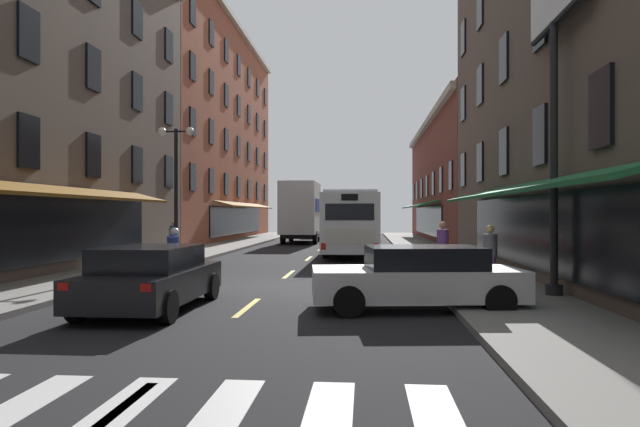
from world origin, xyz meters
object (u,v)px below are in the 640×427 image
(sedan_mid, at_px, (317,230))
(street_lamp_twin, at_px, (176,188))
(sedan_near, at_px, (151,277))
(transit_bus, at_px, (353,222))
(pedestrian_mid, at_px, (443,248))
(bicycle_near, at_px, (117,265))
(motorcycle_rider, at_px, (175,260))
(pedestrian_far, at_px, (490,256))
(billboard_sign, at_px, (554,34))
(sedan_far, at_px, (418,277))
(pedestrian_near, at_px, (174,236))
(box_truck, at_px, (302,213))

(sedan_mid, xyz_separation_m, street_lamp_twin, (-3.08, -26.24, 2.36))
(sedan_near, distance_m, street_lamp_twin, 9.61)
(transit_bus, relative_size, pedestrian_mid, 7.44)
(bicycle_near, relative_size, pedestrian_mid, 1.01)
(motorcycle_rider, height_order, bicycle_near, motorcycle_rider)
(pedestrian_far, bearing_deg, sedan_near, 72.50)
(billboard_sign, distance_m, sedan_far, 6.71)
(pedestrian_mid, height_order, pedestrian_far, pedestrian_mid)
(sedan_near, distance_m, pedestrian_near, 14.50)
(sedan_near, xyz_separation_m, pedestrian_far, (7.83, 3.18, 0.27))
(billboard_sign, height_order, sedan_mid, billboard_sign)
(box_truck, relative_size, bicycle_near, 4.25)
(motorcycle_rider, bearing_deg, sedan_near, -76.82)
(pedestrian_near, xyz_separation_m, pedestrian_far, (12.36, -10.59, -0.01))
(pedestrian_near, relative_size, street_lamp_twin, 0.31)
(box_truck, height_order, pedestrian_near, box_truck)
(motorcycle_rider, relative_size, pedestrian_near, 1.29)
(billboard_sign, distance_m, street_lamp_twin, 14.00)
(transit_bus, relative_size, sedan_near, 2.92)
(sedan_far, bearing_deg, sedan_mid, 98.69)
(pedestrian_far, bearing_deg, motorcycle_rider, 44.90)
(pedestrian_far, bearing_deg, transit_bus, -24.52)
(sedan_near, distance_m, pedestrian_far, 8.46)
(box_truck, xyz_separation_m, sedan_far, (5.58, -26.09, -1.45))
(pedestrian_near, relative_size, pedestrian_far, 0.99)
(billboard_sign, distance_m, box_truck, 26.51)
(box_truck, xyz_separation_m, motorcycle_rider, (-1.06, -22.58, -1.44))
(box_truck, relative_size, pedestrian_far, 4.43)
(box_truck, distance_m, pedestrian_near, 13.70)
(motorcycle_rider, xyz_separation_m, pedestrian_far, (8.77, -0.84, 0.26))
(motorcycle_rider, bearing_deg, box_truck, 87.30)
(sedan_mid, distance_m, bicycle_near, 30.70)
(billboard_sign, bearing_deg, sedan_mid, 104.57)
(sedan_far, distance_m, pedestrian_far, 3.42)
(transit_bus, distance_m, sedan_near, 18.04)
(sedan_near, distance_m, pedestrian_mid, 9.10)
(sedan_near, bearing_deg, pedestrian_mid, 39.87)
(billboard_sign, relative_size, motorcycle_rider, 3.85)
(sedan_far, height_order, pedestrian_near, pedestrian_near)
(sedan_far, height_order, pedestrian_mid, pedestrian_mid)
(transit_bus, bearing_deg, pedestrian_near, -155.82)
(box_truck, height_order, sedan_mid, box_truck)
(transit_bus, distance_m, street_lamp_twin, 10.97)
(box_truck, bearing_deg, sedan_mid, 88.08)
(motorcycle_rider, bearing_deg, pedestrian_far, -5.47)
(box_truck, bearing_deg, bicycle_near, -98.02)
(pedestrian_mid, bearing_deg, bicycle_near, 105.55)
(bicycle_near, bearing_deg, sedan_near, -57.48)
(sedan_far, relative_size, pedestrian_near, 2.87)
(sedan_near, relative_size, pedestrian_mid, 2.55)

